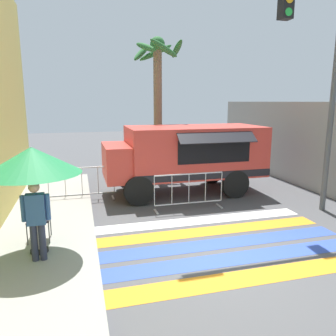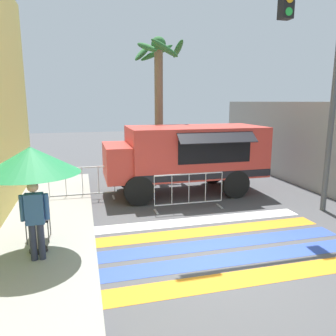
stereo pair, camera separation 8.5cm
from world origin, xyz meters
name	(u,v)px [view 1 (the left image)]	position (x,y,z in m)	size (l,w,h in m)	color
ground_plane	(220,253)	(0.00, 0.00, 0.00)	(60.00, 60.00, 0.00)	#4C4C4F
concrete_wall_right	(333,150)	(5.39, 3.00, 1.60)	(0.20, 16.00, 3.21)	gray
crosswalk_painted	(213,244)	(0.00, 0.43, 0.00)	(6.40, 3.60, 0.01)	orange
food_truck	(183,153)	(0.66, 4.76, 1.43)	(5.52, 2.73, 2.37)	#D13D33
traffic_signal_pole	(307,50)	(3.17, 1.85, 4.58)	(5.15, 0.29, 6.74)	#515456
patio_umbrella	(32,161)	(-3.74, 0.68, 2.09)	(1.88, 1.88, 2.18)	black
folding_chair	(39,215)	(-3.80, 1.41, 0.74)	(0.47, 0.47, 0.93)	#4C4C51
vendor_person	(36,217)	(-3.70, 0.31, 1.07)	(0.53, 0.21, 1.58)	#2D3347
barricade_front	(189,192)	(0.27, 2.95, 0.56)	(2.15, 0.44, 1.12)	#B7BABF
barricade_side	(82,184)	(-2.82, 4.76, 0.56)	(2.12, 0.44, 1.12)	#B7BABF
palm_tree	(158,83)	(0.43, 7.57, 3.97)	(2.06, 1.96, 5.80)	#7A664C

